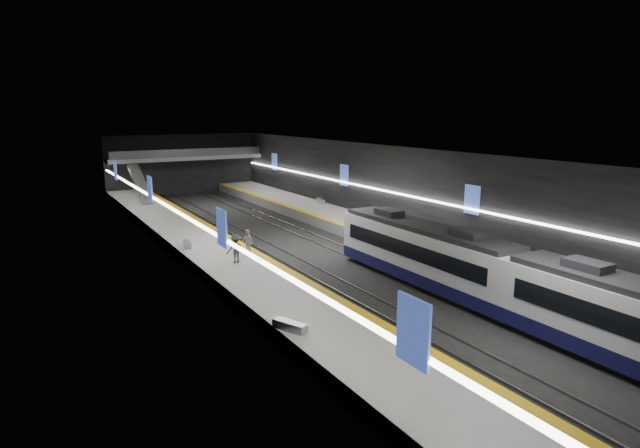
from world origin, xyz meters
TOP-DOWN VIEW (x-y plane):
  - ground at (0.00, 0.00)m, footprint 70.00×70.00m
  - ceiling at (0.00, 0.00)m, footprint 20.00×70.00m
  - wall_left at (-10.00, 0.00)m, footprint 0.04×70.00m
  - wall_right at (10.00, 0.00)m, footprint 0.04×70.00m
  - wall_back at (0.00, 35.00)m, footprint 20.00×0.04m
  - platform_left at (-7.50, 0.00)m, footprint 5.00×70.00m
  - tile_surface_left at (-7.50, 0.00)m, footprint 5.00×70.00m
  - tactile_strip_left at (-5.30, 0.00)m, footprint 0.60×70.00m
  - platform_right at (7.50, 0.00)m, footprint 5.00×70.00m
  - tile_surface_right at (7.50, 0.00)m, footprint 5.00×70.00m
  - tactile_strip_right at (5.30, 0.00)m, footprint 0.60×70.00m
  - rails at (-0.00, 0.00)m, footprint 6.52×70.00m
  - train at (2.50, -18.72)m, footprint 2.69×30.05m
  - ad_posters at (-0.00, 1.00)m, footprint 19.94×53.50m
  - cove_light_left at (-9.80, 0.00)m, footprint 0.25×68.60m
  - cove_light_right at (9.80, 0.00)m, footprint 0.25×68.60m
  - mezzanine_bridge at (0.00, 32.93)m, footprint 20.00×3.00m
  - escalator at (-7.50, 26.00)m, footprint 1.20×7.50m
  - bench_left_near at (-9.50, -15.75)m, footprint 1.17×1.83m
  - bench_left_far at (-9.15, 2.10)m, footprint 0.81×1.82m
  - bench_right_far at (9.43, 14.05)m, footprint 1.06×1.98m
  - passenger_right_a at (6.22, -7.24)m, footprint 0.44×0.63m
  - passenger_left_a at (-6.06, -2.34)m, footprint 0.76×1.18m
  - passenger_left_b at (-7.52, -3.79)m, footprint 1.29×0.78m

SIDE VIEW (x-z plane):
  - ground at x=0.00m, z-range 0.00..0.00m
  - rails at x=0.00m, z-range 0.00..0.12m
  - platform_left at x=-7.50m, z-range 0.00..1.00m
  - platform_right at x=7.50m, z-range 0.00..1.00m
  - tile_surface_left at x=-7.50m, z-range 1.00..1.02m
  - tile_surface_right at x=7.50m, z-range 1.00..1.02m
  - tactile_strip_left at x=-5.30m, z-range 1.01..1.03m
  - tactile_strip_right at x=5.30m, z-range 1.01..1.03m
  - bench_left_far at x=-9.15m, z-range 1.00..1.43m
  - bench_left_near at x=-9.50m, z-range 1.00..1.44m
  - bench_right_far at x=9.43m, z-range 1.00..1.47m
  - passenger_right_a at x=6.22m, z-range 1.00..2.65m
  - passenger_left_a at x=-6.06m, z-range 1.00..2.87m
  - passenger_left_b at x=-7.52m, z-range 1.00..2.96m
  - train at x=2.50m, z-range 0.40..4.00m
  - escalator at x=-7.50m, z-range 0.94..4.86m
  - cove_light_left at x=-9.80m, z-range 3.74..3.86m
  - cove_light_right at x=9.80m, z-range 3.74..3.86m
  - wall_left at x=-10.00m, z-range 0.00..8.00m
  - wall_right at x=10.00m, z-range 0.00..8.00m
  - wall_back at x=0.00m, z-range 0.00..8.00m
  - ad_posters at x=0.00m, z-range 3.40..5.60m
  - mezzanine_bridge at x=0.00m, z-range 4.29..5.79m
  - ceiling at x=0.00m, z-range 7.98..8.02m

